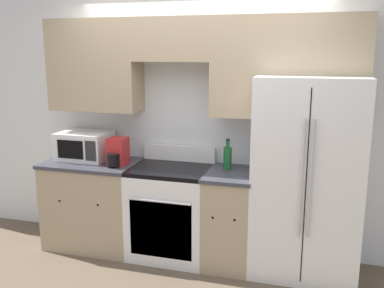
{
  "coord_description": "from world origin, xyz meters",
  "views": [
    {
      "loc": [
        1.1,
        -3.5,
        2.03
      ],
      "look_at": [
        0.0,
        0.31,
        1.16
      ],
      "focal_mm": 40.0,
      "sensor_mm": 36.0,
      "label": 1
    }
  ],
  "objects_px": {
    "oven_range": "(171,211)",
    "bottle": "(228,157)",
    "refrigerator": "(307,177)",
    "microwave": "(85,146)"
  },
  "relations": [
    {
      "from": "oven_range",
      "to": "bottle",
      "type": "xyz_separation_m",
      "value": [
        0.54,
        0.12,
        0.57
      ]
    },
    {
      "from": "oven_range",
      "to": "bottle",
      "type": "distance_m",
      "value": 0.79
    },
    {
      "from": "microwave",
      "to": "bottle",
      "type": "distance_m",
      "value": 1.52
    },
    {
      "from": "microwave",
      "to": "bottle",
      "type": "relative_size",
      "value": 1.76
    },
    {
      "from": "refrigerator",
      "to": "bottle",
      "type": "distance_m",
      "value": 0.76
    },
    {
      "from": "refrigerator",
      "to": "microwave",
      "type": "height_order",
      "value": "refrigerator"
    },
    {
      "from": "refrigerator",
      "to": "oven_range",
      "type": "bearing_deg",
      "value": -177.24
    },
    {
      "from": "oven_range",
      "to": "microwave",
      "type": "bearing_deg",
      "value": 175.5
    },
    {
      "from": "oven_range",
      "to": "refrigerator",
      "type": "bearing_deg",
      "value": 2.76
    },
    {
      "from": "oven_range",
      "to": "refrigerator",
      "type": "height_order",
      "value": "refrigerator"
    }
  ]
}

